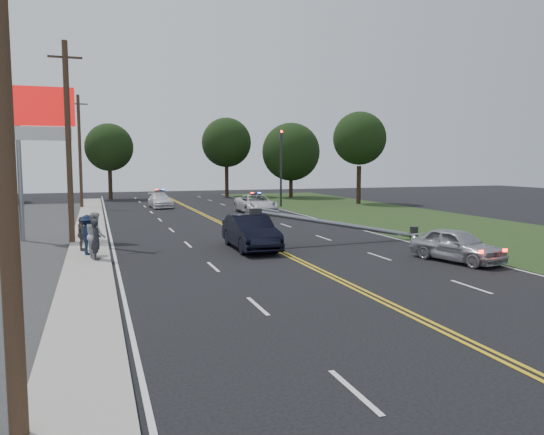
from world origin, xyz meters
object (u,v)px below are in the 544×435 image
object	(u,v)px
bystander_b	(95,235)
waiting_sedan	(457,245)
utility_pole_mid	(68,143)
bystander_a	(96,240)
utility_pole_near	(2,92)
crashed_sedan	(251,232)
bystander_d	(82,234)
utility_pole_far	(80,151)
bystander_c	(88,235)
pylon_sign	(43,126)
emergency_b	(160,201)
traffic_signal	(281,161)
fallen_streetlight	(348,225)
emergency_a	(256,204)

from	to	relation	value
bystander_b	waiting_sedan	bearing A→B (deg)	-123.23
utility_pole_mid	bystander_a	size ratio (longest dim) A/B	5.97
utility_pole_mid	waiting_sedan	distance (m)	18.88
utility_pole_near	crashed_sedan	xyz separation A→B (m)	(8.11, 15.68, -4.27)
utility_pole_mid	bystander_d	world-z (taller)	utility_pole_mid
utility_pole_far	bystander_c	size ratio (longest dim) A/B	5.75
crashed_sedan	bystander_c	xyz separation A→B (m)	(-7.30, 0.17, 0.17)
utility_pole_near	bystander_a	distance (m)	15.08
pylon_sign	waiting_sedan	size ratio (longest dim) A/B	1.97
waiting_sedan	emergency_b	size ratio (longest dim) A/B	0.92
utility_pole_mid	bystander_c	distance (m)	5.88
utility_pole_near	emergency_b	xyz separation A→B (m)	(6.74, 40.42, -4.44)
crashed_sedan	waiting_sedan	world-z (taller)	crashed_sedan
bystander_d	waiting_sedan	bearing A→B (deg)	-121.09
utility_pole_mid	bystander_b	size ratio (longest dim) A/B	5.15
emergency_b	bystander_a	world-z (taller)	bystander_a
utility_pole_far	bystander_c	xyz separation A→B (m)	(0.81, -26.14, -4.09)
bystander_c	bystander_d	distance (m)	1.20
pylon_sign	waiting_sedan	bearing A→B (deg)	-35.85
utility_pole_far	bystander_b	world-z (taller)	utility_pole_far
crashed_sedan	waiting_sedan	bearing A→B (deg)	-37.71
pylon_sign	bystander_a	bearing A→B (deg)	-72.01
waiting_sedan	bystander_c	world-z (taller)	bystander_c
bystander_c	traffic_signal	bearing A→B (deg)	-46.96
fallen_streetlight	bystander_a	xyz separation A→B (m)	(-12.24, -1.54, 0.04)
emergency_a	bystander_b	size ratio (longest dim) A/B	2.82
utility_pole_mid	emergency_b	distance (m)	21.96
crashed_sedan	waiting_sedan	xyz separation A→B (m)	(7.26, -5.73, -0.12)
traffic_signal	crashed_sedan	distance (m)	24.44
utility_pole_mid	crashed_sedan	xyz separation A→B (m)	(8.11, -4.32, -4.27)
emergency_a	bystander_b	world-z (taller)	bystander_b
fallen_streetlight	bystander_b	bearing A→B (deg)	-174.82
utility_pole_mid	bystander_a	distance (m)	7.00
bystander_c	emergency_b	bearing A→B (deg)	-23.51
crashed_sedan	emergency_a	world-z (taller)	crashed_sedan
fallen_streetlight	bystander_c	distance (m)	12.58
traffic_signal	utility_pole_near	xyz separation A→B (m)	(-17.50, -38.00, 0.88)
utility_pole_mid	waiting_sedan	xyz separation A→B (m)	(15.37, -10.05, -4.39)
bystander_b	emergency_b	bearing A→B (deg)	-26.50
crashed_sedan	bystander_b	world-z (taller)	bystander_b
utility_pole_far	bystander_a	distance (m)	27.87
utility_pole_far	bystander_c	distance (m)	26.48
fallen_streetlight	bystander_a	size ratio (longest dim) A/B	5.59
traffic_signal	bystander_a	bearing A→B (deg)	-124.79
bystander_c	fallen_streetlight	bearing A→B (deg)	-99.29
crashed_sedan	emergency_b	bearing A→B (deg)	93.75
crashed_sedan	bystander_a	xyz separation A→B (m)	(-6.96, -1.22, 0.14)
waiting_sedan	bystander_a	size ratio (longest dim) A/B	2.43
pylon_sign	utility_pole_far	size ratio (longest dim) A/B	0.80
bystander_b	utility_pole_far	bearing A→B (deg)	-11.74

